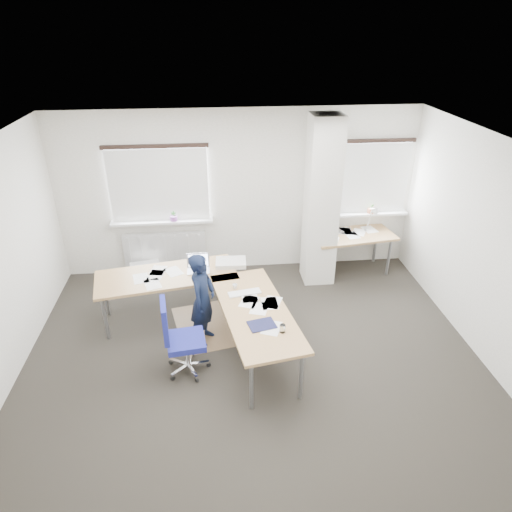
{
  "coord_description": "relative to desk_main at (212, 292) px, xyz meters",
  "views": [
    {
      "loc": [
        -0.45,
        -4.78,
        4.03
      ],
      "look_at": [
        0.13,
        0.9,
        1.03
      ],
      "focal_mm": 32.0,
      "sensor_mm": 36.0,
      "label": 1
    }
  ],
  "objects": [
    {
      "name": "room_shell",
      "position": [
        0.7,
        -0.09,
        1.05
      ],
      "size": [
        6.04,
        5.04,
        2.82
      ],
      "color": "beige",
      "rests_on": "ground"
    },
    {
      "name": "white_crate",
      "position": [
        -1.12,
        1.62,
        -0.54
      ],
      "size": [
        0.56,
        0.45,
        0.3
      ],
      "primitive_type": "cube",
      "rotation": [
        0.0,
        0.0,
        0.22
      ],
      "color": "white",
      "rests_on": "ground"
    },
    {
      "name": "task_chair",
      "position": [
        -0.38,
        -0.74,
        -0.4
      ],
      "size": [
        0.57,
        0.57,
        1.05
      ],
      "rotation": [
        0.0,
        0.0,
        0.12
      ],
      "color": "navy",
      "rests_on": "ground"
    },
    {
      "name": "desk_side",
      "position": [
        2.44,
        1.57,
        -0.01
      ],
      "size": [
        1.49,
        0.89,
        1.22
      ],
      "rotation": [
        0.0,
        0.0,
        0.14
      ],
      "color": "#9E7A44",
      "rests_on": "ground"
    },
    {
      "name": "desk_main",
      "position": [
        0.0,
        0.0,
        0.0
      ],
      "size": [
        2.82,
        2.63,
        0.96
      ],
      "rotation": [
        0.0,
        0.0,
        0.17
      ],
      "color": "#9E7A44",
      "rests_on": "ground"
    },
    {
      "name": "person",
      "position": [
        -0.12,
        -0.13,
        -0.02
      ],
      "size": [
        0.48,
        0.57,
        1.34
      ],
      "primitive_type": "imported",
      "rotation": [
        0.0,
        0.0,
        1.2
      ],
      "color": "black",
      "rests_on": "ground"
    },
    {
      "name": "ground",
      "position": [
        0.51,
        -0.54,
        -0.69
      ],
      "size": [
        6.0,
        6.0,
        0.0
      ],
      "primitive_type": "plane",
      "color": "black",
      "rests_on": "ground"
    },
    {
      "name": "floor_mat",
      "position": [
        0.17,
        0.25,
        -0.69
      ],
      "size": [
        1.63,
        1.46,
        0.01
      ],
      "primitive_type": "cube",
      "rotation": [
        0.0,
        0.0,
        0.21
      ],
      "color": "brown",
      "rests_on": "ground"
    }
  ]
}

